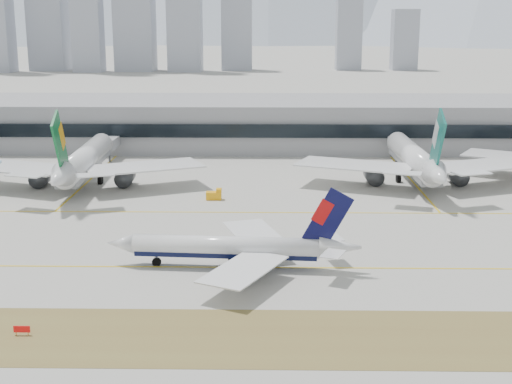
{
  "coord_description": "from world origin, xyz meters",
  "views": [
    {
      "loc": [
        0.34,
        -118.58,
        40.88
      ],
      "look_at": [
        -2.01,
        18.0,
        7.5
      ],
      "focal_mm": 50.0,
      "sensor_mm": 36.0,
      "label": 1
    }
  ],
  "objects_px": {
    "taxiing_airliner": "(235,248)",
    "terminal": "(267,122)",
    "widebody_cathay": "(415,160)",
    "widebody_eva": "(83,162)"
  },
  "relations": [
    {
      "from": "taxiing_airliner",
      "to": "widebody_cathay",
      "type": "height_order",
      "value": "widebody_cathay"
    },
    {
      "from": "terminal",
      "to": "widebody_eva",
      "type": "bearing_deg",
      "value": -127.75
    },
    {
      "from": "widebody_eva",
      "to": "terminal",
      "type": "xyz_separation_m",
      "value": [
        45.9,
        59.28,
        1.63
      ]
    },
    {
      "from": "taxiing_airliner",
      "to": "widebody_eva",
      "type": "bearing_deg",
      "value": -52.0
    },
    {
      "from": "taxiing_airliner",
      "to": "terminal",
      "type": "distance_m",
      "value": 120.16
    },
    {
      "from": "widebody_eva",
      "to": "widebody_cathay",
      "type": "bearing_deg",
      "value": -89.7
    },
    {
      "from": "widebody_cathay",
      "to": "terminal",
      "type": "bearing_deg",
      "value": 33.46
    },
    {
      "from": "taxiing_airliner",
      "to": "terminal",
      "type": "height_order",
      "value": "terminal"
    },
    {
      "from": "widebody_cathay",
      "to": "taxiing_airliner",
      "type": "bearing_deg",
      "value": 145.84
    },
    {
      "from": "taxiing_airliner",
      "to": "widebody_cathay",
      "type": "bearing_deg",
      "value": -119.56
    }
  ]
}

